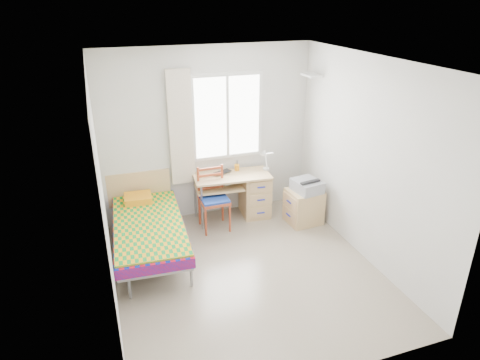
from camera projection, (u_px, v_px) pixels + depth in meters
name	position (u px, v px, depth m)	size (l,w,h in m)	color
floor	(247.00, 272.00, 5.42)	(3.50, 3.50, 0.00)	#BCAD93
ceiling	(249.00, 62.00, 4.38)	(3.50, 3.50, 0.00)	white
wall_back	(208.00, 134.00, 6.41)	(3.20, 3.20, 0.00)	silver
wall_left	(103.00, 198.00, 4.42)	(3.50, 3.50, 0.00)	silver
wall_right	(367.00, 162.00, 5.38)	(3.50, 3.50, 0.00)	silver
window	(227.00, 117.00, 6.38)	(1.10, 0.04, 1.30)	white
curtain	(181.00, 129.00, 6.17)	(0.35, 0.05, 1.70)	beige
floating_shelf	(312.00, 75.00, 6.22)	(0.20, 0.32, 0.03)	white
bed	(148.00, 225.00, 5.70)	(1.02, 1.99, 0.84)	gray
desk	(250.00, 192.00, 6.68)	(1.19, 0.62, 0.72)	tan
chair	(214.00, 195.00, 6.28)	(0.41, 0.41, 0.94)	#983E1D
cabinet	(304.00, 206.00, 6.50)	(0.52, 0.47, 0.53)	tan
printer	(307.00, 186.00, 6.35)	(0.42, 0.47, 0.18)	#929399
laptop	(224.00, 173.00, 6.49)	(0.31, 0.20, 0.02)	black
pen_cup	(237.00, 167.00, 6.62)	(0.08, 0.08, 0.09)	orange
task_lamp	(266.00, 158.00, 6.44)	(0.22, 0.31, 0.39)	white
book	(220.00, 184.00, 6.49)	(0.17, 0.23, 0.02)	gray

